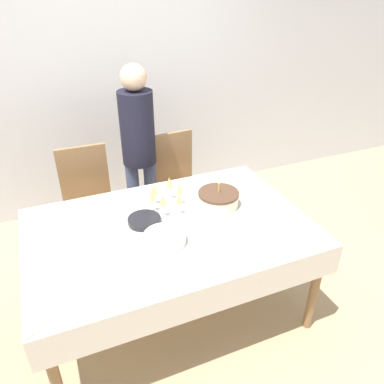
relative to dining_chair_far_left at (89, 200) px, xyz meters
The scene contains 13 objects.
ground_plane 1.12m from the dining_chair_far_left, 66.53° to the right, with size 12.00×12.00×0.00m, color tan.
wall_back 1.22m from the dining_chair_far_left, 64.10° to the left, with size 8.00×0.05×2.70m.
dining_table 0.99m from the dining_chair_far_left, 66.53° to the right, with size 1.78×1.17×0.74m.
dining_chair_far_left is the anchor object (origin of this frame).
dining_chair_far_right 0.78m from the dining_chair_far_left, ahead, with size 0.45×0.45×0.95m.
birthday_cake 1.15m from the dining_chair_far_left, 44.74° to the right, with size 0.28×0.28×0.18m.
champagne_tray 0.87m from the dining_chair_far_left, 57.57° to the right, with size 0.35×0.35×0.18m.
plate_stack_main 1.12m from the dining_chair_far_left, 73.38° to the right, with size 0.26×0.26×0.06m.
plate_stack_dessert 0.87m from the dining_chair_far_left, 72.14° to the right, with size 0.21×0.21×0.03m.
cake_knife 1.31m from the dining_chair_far_left, 53.48° to the right, with size 0.29×0.10×0.00m.
fork_pile 1.25m from the dining_chair_far_left, 81.08° to the right, with size 0.17×0.06×0.02m.
napkin_pile 1.15m from the dining_chair_far_left, 79.65° to the right, with size 0.15×0.15×0.01m.
person_standing 0.63m from the dining_chair_far_left, ahead, with size 0.28×0.28×1.57m.
Camera 1 is at (-0.62, -1.86, 2.13)m, focal length 35.00 mm.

